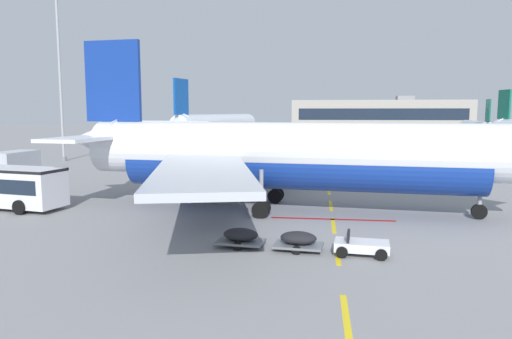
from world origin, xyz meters
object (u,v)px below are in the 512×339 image
Objects in this scene: airliner_foreground at (289,155)px; baggage_train at (299,241)px; ground_power_truck at (9,168)px; airliner_far_center at (476,128)px; fuel_service_truck at (197,156)px; airliner_mid_left at (217,126)px; apron_light_mast_near at (59,55)px; uld_cargo_container at (186,191)px.

airliner_foreground reaches higher than baggage_train.
ground_power_truck is (-27.07, 8.17, -2.30)m from airliner_foreground.
fuel_service_truck is at bearing -130.01° from airliner_far_center.
airliner_mid_left is 1.31× the size of airliner_far_center.
baggage_train is (13.42, -31.65, -1.12)m from fuel_service_truck.
airliner_far_center is at bearing 49.99° from fuel_service_truck.
apron_light_mast_near is (-33.68, 29.71, 10.79)m from airliner_foreground.
airliner_far_center is 16.24× the size of uld_cargo_container.
airliner_mid_left is 4.97× the size of ground_power_truck.
fuel_service_truck is 26.27m from apron_light_mast_near.
airliner_foreground is 8.99m from uld_cargo_container.
airliner_mid_left is 53.86m from ground_power_truck.
airliner_mid_left reaches higher than airliner_foreground.
uld_cargo_container is (18.96, -5.89, -0.85)m from ground_power_truck.
airliner_foreground is 4.85× the size of fuel_service_truck.
fuel_service_truck and ground_power_truck have the same top height.
fuel_service_truck is 0.30× the size of apron_light_mast_near.
uld_cargo_container is (10.19, -58.98, -3.28)m from airliner_mid_left.
ground_power_truck is at bearing -99.38° from airliner_mid_left.
uld_cargo_container is (4.20, -19.56, -0.85)m from fuel_service_truck.
airliner_mid_left is 21.32× the size of uld_cargo_container.
airliner_far_center is (56.48, 20.73, -1.01)m from airliner_mid_left.
apron_light_mast_near is at bearing 107.06° from ground_power_truck.
airliner_mid_left is at bearing 64.02° from apron_light_mast_near.
ground_power_truck is at bearing 163.20° from airliner_foreground.
apron_light_mast_near reaches higher than airliner_far_center.
fuel_service_truck is (-50.49, -60.15, -1.43)m from airliner_far_center.
baggage_train is (28.18, -17.98, -1.12)m from ground_power_truck.
apron_light_mast_near is at bearing -143.96° from airliner_far_center.
ground_power_truck reaches higher than baggage_train.
ground_power_truck is 26.06m from apron_light_mast_near.
uld_cargo_container is 0.07× the size of apron_light_mast_near.
airliner_foreground is 1.28× the size of airliner_far_center.
airliner_mid_left is at bearing 98.64° from fuel_service_truck.
fuel_service_truck is (5.99, -39.42, -2.44)m from airliner_mid_left.
ground_power_truck is at bearing 162.74° from uld_cargo_container.
airliner_mid_left reaches higher than airliner_far_center.
baggage_train is (19.41, -71.07, -3.56)m from airliner_mid_left.
uld_cargo_container is (-8.11, 2.28, -3.15)m from airliner_foreground.
uld_cargo_container is at bearing -120.15° from airliner_far_center.
airliner_foreground is 4.86× the size of ground_power_truck.
airliner_far_center reaches higher than ground_power_truck.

